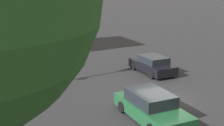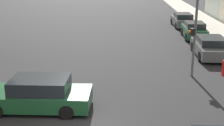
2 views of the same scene
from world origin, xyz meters
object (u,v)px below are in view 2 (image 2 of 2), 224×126
object	(u,v)px
parked_car_0	(210,47)
fire_hydrant	(224,67)
traffic_signal	(202,4)
parked_car_2	(183,20)
crossing_car_0	(38,94)
parked_car_1	(194,30)

from	to	relation	value
parked_car_0	fire_hydrant	distance (m)	4.03
traffic_signal	parked_car_2	distance (m)	16.91
crossing_car_0	parked_car_1	bearing A→B (deg)	-123.63
parked_car_2	parked_car_1	bearing A→B (deg)	179.05
parked_car_1	crossing_car_0	bearing A→B (deg)	148.40
parked_car_2	fire_hydrant	xyz separation A→B (m)	(-0.43, -15.57, -0.18)
fire_hydrant	parked_car_2	bearing A→B (deg)	88.41
parked_car_0	parked_car_2	xyz separation A→B (m)	(0.17, 11.55, 0.00)
crossing_car_0	parked_car_1	size ratio (longest dim) A/B	1.15
traffic_signal	fire_hydrant	xyz separation A→B (m)	(1.74, 0.84, -3.66)
crossing_car_0	parked_car_1	distance (m)	17.71
traffic_signal	fire_hydrant	bearing A→B (deg)	-168.27
traffic_signal	fire_hydrant	size ratio (longest dim) A/B	6.49
crossing_car_0	parked_car_1	xyz separation A→B (m)	(9.87, 14.70, 0.03)
parked_car_0	parked_car_2	bearing A→B (deg)	1.09
parked_car_0	crossing_car_0	bearing A→B (deg)	134.17
traffic_signal	parked_car_2	size ratio (longest dim) A/B	1.34
fire_hydrant	parked_car_1	bearing A→B (deg)	87.63
fire_hydrant	parked_car_0	bearing A→B (deg)	86.32
parked_car_1	fire_hydrant	world-z (taller)	parked_car_1
traffic_signal	fire_hydrant	world-z (taller)	traffic_signal
crossing_car_0	fire_hydrant	distance (m)	10.62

